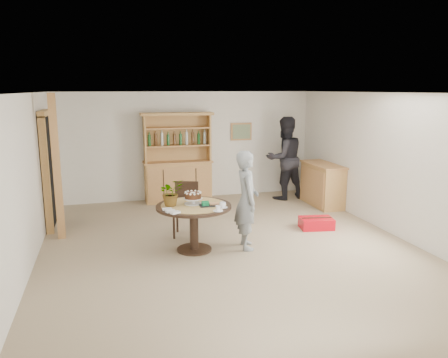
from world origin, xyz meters
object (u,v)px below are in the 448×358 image
dining_chair (186,205)px  red_suitcase (316,223)px  dining_table (194,214)px  hutch (178,172)px  adult_person (284,158)px  teen_boy (247,200)px  sideboard (322,184)px

dining_chair → red_suitcase: (2.40, -0.33, -0.43)m
dining_table → red_suitcase: (2.43, 0.50, -0.50)m
hutch → adult_person: hutch is taller
hutch → teen_boy: hutch is taller
dining_table → red_suitcase: bearing=11.6°
dining_table → teen_boy: teen_boy is taller
hutch → dining_table: bearing=-95.0°
hutch → adult_person: size_ratio=1.05×
sideboard → dining_table: (-3.32, -2.00, 0.13)m
dining_chair → adult_person: adult_person is taller
hutch → dining_table: 3.25m
dining_table → red_suitcase: size_ratio=1.82×
adult_person → red_suitcase: bearing=72.4°
dining_table → teen_boy: size_ratio=0.75×
hutch → teen_boy: (0.57, -3.34, 0.11)m
hutch → dining_chair: size_ratio=2.16×
hutch → teen_boy: size_ratio=1.27×
dining_chair → adult_person: size_ratio=0.49×
sideboard → dining_table: sideboard is taller
adult_person → sideboard: bearing=117.0°
adult_person → red_suitcase: 2.46m
sideboard → adult_person: (-0.59, 0.79, 0.50)m
teen_boy → adult_person: 3.45m
adult_person → red_suitcase: size_ratio=2.94×
hutch → sideboard: size_ratio=1.62×
hutch → dining_chair: (-0.26, -2.41, -0.15)m
sideboard → red_suitcase: size_ratio=1.91×
dining_table → adult_person: adult_person is taller
sideboard → teen_boy: teen_boy is taller
teen_boy → adult_person: (1.88, 2.88, 0.16)m
hutch → adult_person: bearing=-10.5°
sideboard → dining_chair: 3.50m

